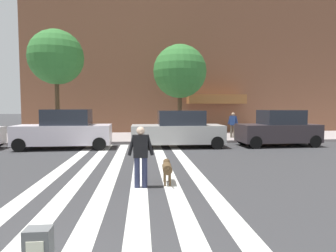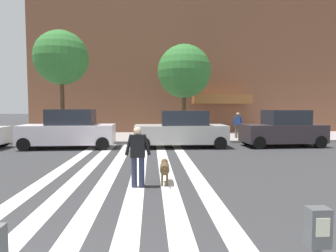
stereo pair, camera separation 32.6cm
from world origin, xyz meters
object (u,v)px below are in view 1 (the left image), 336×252
at_px(parked_car_third_in_line, 178,130).
at_px(street_tree_nearest, 56,58).
at_px(parked_car_behind_first, 65,130).
at_px(pedestrian_dog_walker, 141,153).
at_px(parked_car_fourth_in_line, 278,129).
at_px(street_tree_middle, 180,72).
at_px(dog_on_leash, 167,168).
at_px(pedestrian_bystander, 233,123).

height_order(parked_car_third_in_line, street_tree_nearest, street_tree_nearest).
bearing_deg(parked_car_behind_first, pedestrian_dog_walker, -62.47).
height_order(parked_car_fourth_in_line, street_tree_middle, street_tree_middle).
relative_size(street_tree_middle, pedestrian_dog_walker, 3.68).
distance_m(street_tree_middle, pedestrian_dog_walker, 11.92).
bearing_deg(dog_on_leash, street_tree_nearest, 120.71).
bearing_deg(parked_car_fourth_in_line, pedestrian_bystander, 117.32).
xyz_separation_m(street_tree_nearest, dog_on_leash, (5.67, -9.54, -4.59)).
relative_size(parked_car_behind_first, street_tree_middle, 0.79).
distance_m(pedestrian_dog_walker, pedestrian_bystander, 12.13).
height_order(parked_car_fourth_in_line, pedestrian_dog_walker, parked_car_fourth_in_line).
xyz_separation_m(parked_car_behind_first, parked_car_fourth_in_line, (11.45, 0.00, -0.02)).
height_order(pedestrian_dog_walker, pedestrian_bystander, pedestrian_bystander).
relative_size(parked_car_behind_first, parked_car_fourth_in_line, 1.10).
distance_m(street_tree_nearest, dog_on_leash, 12.01).
relative_size(parked_car_third_in_line, street_tree_middle, 0.80).
relative_size(street_tree_nearest, dog_on_leash, 6.38).
height_order(parked_car_fourth_in_line, pedestrian_bystander, parked_car_fourth_in_line).
bearing_deg(parked_car_behind_first, pedestrian_bystander, 17.18).
xyz_separation_m(street_tree_nearest, street_tree_middle, (7.45, 1.22, -0.59)).
bearing_deg(pedestrian_bystander, parked_car_third_in_line, -142.56).
distance_m(parked_car_fourth_in_line, pedestrian_dog_walker, 10.64).
distance_m(parked_car_fourth_in_line, street_tree_nearest, 13.33).
xyz_separation_m(parked_car_behind_first, street_tree_nearest, (-1.01, 2.36, 4.09)).
distance_m(parked_car_third_in_line, parked_car_fourth_in_line, 5.56).
xyz_separation_m(parked_car_fourth_in_line, pedestrian_bystander, (-1.58, 3.05, 0.14)).
bearing_deg(dog_on_leash, parked_car_behind_first, 122.96).
distance_m(parked_car_behind_first, pedestrian_dog_walker, 8.48).
bearing_deg(parked_car_fourth_in_line, parked_car_third_in_line, -179.98).
height_order(parked_car_behind_first, street_tree_middle, street_tree_middle).
bearing_deg(street_tree_middle, parked_car_fourth_in_line, -35.58).
height_order(parked_car_behind_first, street_tree_nearest, street_tree_nearest).
bearing_deg(parked_car_third_in_line, street_tree_middle, 81.19).
distance_m(street_tree_middle, pedestrian_bystander, 4.84).
distance_m(parked_car_behind_first, parked_car_third_in_line, 5.88).
bearing_deg(pedestrian_dog_walker, parked_car_behind_first, 117.53).
distance_m(street_tree_nearest, street_tree_middle, 7.57).
distance_m(street_tree_nearest, pedestrian_bystander, 11.60).
height_order(parked_car_behind_first, pedestrian_bystander, parked_car_behind_first).
bearing_deg(pedestrian_bystander, parked_car_behind_first, -162.82).
xyz_separation_m(parked_car_fourth_in_line, street_tree_middle, (-5.01, 3.58, 3.51)).
xyz_separation_m(parked_car_third_in_line, street_tree_middle, (0.56, 3.58, 3.52)).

